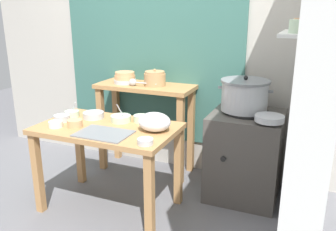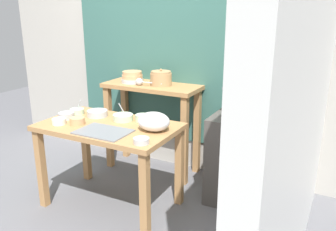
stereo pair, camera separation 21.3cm
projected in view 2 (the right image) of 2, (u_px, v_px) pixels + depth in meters
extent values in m
plane|color=slate|center=(116.00, 209.00, 2.96)|extent=(9.00, 9.00, 0.00)
cube|color=#B2ADA3|center=(184.00, 41.00, 3.46)|extent=(4.40, 0.10, 2.60)
cube|color=#38665B|center=(159.00, 36.00, 3.51)|extent=(1.90, 0.02, 2.10)
cube|color=white|center=(317.00, 63.00, 2.13)|extent=(0.10, 3.20, 2.60)
cube|color=silver|center=(298.00, 34.00, 2.32)|extent=(0.20, 0.56, 0.02)
cylinder|color=#B7D1AD|center=(295.00, 27.00, 2.17)|extent=(0.09, 0.09, 0.08)
cylinder|color=silver|center=(299.00, 27.00, 2.29)|extent=(0.07, 0.07, 0.07)
cylinder|color=tan|center=(302.00, 25.00, 2.42)|extent=(0.08, 0.08, 0.09)
cube|color=#B27F4C|center=(109.00, 127.00, 2.84)|extent=(1.10, 0.66, 0.04)
cube|color=#B27F4C|center=(41.00, 169.00, 2.92)|extent=(0.06, 0.06, 0.68)
cube|color=#B27F4C|center=(145.00, 197.00, 2.48)|extent=(0.06, 0.06, 0.68)
cube|color=#B27F4C|center=(86.00, 146.00, 3.40)|extent=(0.06, 0.06, 0.68)
cube|color=#B27F4C|center=(179.00, 167.00, 2.96)|extent=(0.06, 0.06, 0.68)
cube|color=#B27F4C|center=(152.00, 86.00, 3.45)|extent=(0.96, 0.40, 0.04)
cube|color=#B27F4C|center=(109.00, 128.00, 3.65)|extent=(0.06, 0.06, 0.86)
cube|color=#B27F4C|center=(184.00, 142.00, 3.27)|extent=(0.06, 0.06, 0.86)
cube|color=#B27F4C|center=(125.00, 120.00, 3.90)|extent=(0.06, 0.06, 0.86)
cube|color=#B27F4C|center=(197.00, 132.00, 3.52)|extent=(0.06, 0.06, 0.86)
cube|color=#4C4742|center=(248.00, 158.00, 3.04)|extent=(0.60, 0.60, 0.76)
cylinder|color=black|center=(251.00, 115.00, 2.92)|extent=(0.36, 0.36, 0.02)
cylinder|color=black|center=(224.00, 161.00, 2.81)|extent=(0.04, 0.02, 0.04)
cylinder|color=#B7BABF|center=(248.00, 98.00, 2.92)|extent=(0.39, 0.39, 0.24)
cylinder|color=slate|center=(250.00, 82.00, 2.88)|extent=(0.41, 0.41, 0.02)
sphere|color=black|center=(250.00, 79.00, 2.87)|extent=(0.04, 0.04, 0.04)
cube|color=slate|center=(224.00, 88.00, 2.99)|extent=(0.04, 0.02, 0.02)
cube|color=slate|center=(275.00, 94.00, 2.81)|extent=(0.04, 0.02, 0.02)
cylinder|color=tan|center=(161.00, 79.00, 3.38)|extent=(0.21, 0.21, 0.12)
cylinder|color=tan|center=(161.00, 72.00, 3.36)|extent=(0.19, 0.19, 0.02)
sphere|color=tan|center=(161.00, 70.00, 3.36)|extent=(0.02, 0.02, 0.02)
cylinder|color=#B7BABF|center=(132.00, 81.00, 3.53)|extent=(0.22, 0.22, 0.04)
cylinder|color=tan|center=(132.00, 77.00, 3.52)|extent=(0.21, 0.21, 0.04)
cylinder|color=tan|center=(132.00, 73.00, 3.51)|extent=(0.19, 0.19, 0.03)
sphere|color=#B7BABF|center=(139.00, 82.00, 3.40)|extent=(0.07, 0.07, 0.07)
cylinder|color=#B7BABF|center=(152.00, 83.00, 3.34)|extent=(0.21, 0.02, 0.01)
cube|color=slate|center=(103.00, 132.00, 2.65)|extent=(0.40, 0.28, 0.01)
ellipsoid|color=white|center=(154.00, 122.00, 2.67)|extent=(0.25, 0.22, 0.14)
cylinder|color=#B7BABF|center=(271.00, 121.00, 2.65)|extent=(0.23, 0.23, 0.05)
cylinder|color=#B7D1AD|center=(123.00, 117.00, 2.93)|extent=(0.17, 0.17, 0.05)
cylinder|color=#337238|center=(123.00, 115.00, 2.92)|extent=(0.14, 0.14, 0.01)
cylinder|color=#B7BABF|center=(124.00, 112.00, 2.89)|extent=(0.06, 0.07, 0.15)
cylinder|color=#B7BABF|center=(97.00, 113.00, 3.04)|extent=(0.18, 0.18, 0.05)
cylinder|color=maroon|center=(97.00, 111.00, 3.03)|extent=(0.15, 0.15, 0.01)
cylinder|color=#B7BABF|center=(141.00, 141.00, 2.43)|extent=(0.11, 0.11, 0.04)
cylinder|color=maroon|center=(141.00, 139.00, 2.42)|extent=(0.10, 0.10, 0.01)
cylinder|color=tan|center=(77.00, 121.00, 2.82)|extent=(0.12, 0.12, 0.06)
cylinder|color=beige|center=(77.00, 118.00, 2.81)|extent=(0.10, 0.10, 0.01)
cylinder|color=#B7D1AD|center=(77.00, 112.00, 3.10)|extent=(0.12, 0.12, 0.05)
cylinder|color=#337238|center=(77.00, 109.00, 3.09)|extent=(0.10, 0.10, 0.01)
cylinder|color=#B7BABF|center=(78.00, 107.00, 3.10)|extent=(0.08, 0.03, 0.13)
cylinder|color=#B7BABF|center=(66.00, 116.00, 2.97)|extent=(0.13, 0.13, 0.05)
cylinder|color=brown|center=(66.00, 113.00, 2.97)|extent=(0.11, 0.11, 0.01)
cylinder|color=#B7D1AD|center=(143.00, 118.00, 2.91)|extent=(0.12, 0.12, 0.06)
cylinder|color=brown|center=(143.00, 115.00, 2.90)|extent=(0.10, 0.10, 0.01)
cylinder|color=silver|center=(59.00, 121.00, 2.83)|extent=(0.11, 0.11, 0.05)
cylinder|color=maroon|center=(59.00, 119.00, 2.83)|extent=(0.09, 0.09, 0.01)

